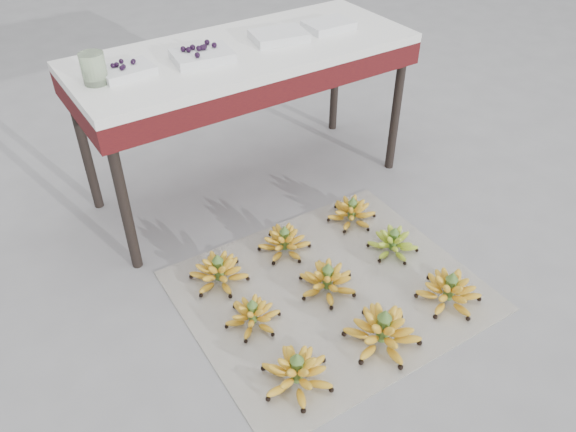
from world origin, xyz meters
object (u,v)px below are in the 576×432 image
bunch_front_left (297,373)px  tray_left (202,55)px  bunch_front_center (383,331)px  bunch_mid_right (393,243)px  bunch_mid_center (327,281)px  vendor_table (245,65)px  tray_far_left (126,70)px  tray_right (279,36)px  bunch_back_left (219,272)px  bunch_back_center (284,242)px  bunch_mid_left (253,315)px  tray_far_right (329,25)px  glass_jar (94,68)px  bunch_back_right (352,213)px  newspaper_mat (330,290)px  bunch_front_right (449,291)px

bunch_front_left → tray_left: size_ratio=1.03×
bunch_front_center → bunch_mid_right: size_ratio=1.26×
bunch_front_center → bunch_mid_center: 0.36m
vendor_table → tray_far_left: bearing=-179.9°
bunch_front_left → tray_right: size_ratio=1.01×
bunch_mid_right → bunch_back_left: bearing=165.6°
vendor_table → bunch_back_center: bearing=-104.3°
bunch_mid_left → bunch_back_left: bunch_back_left is taller
bunch_mid_left → tray_far_right: bearing=16.5°
bunch_back_center → glass_jar: 1.14m
vendor_table → glass_jar: size_ratio=12.84×
bunch_back_left → tray_left: bearing=54.3°
bunch_back_right → bunch_front_center: bearing=-143.3°
tray_far_left → newspaper_mat: bearing=-63.2°
tray_right → glass_jar: 0.90m
bunch_mid_right → tray_right: size_ratio=0.88×
bunch_front_right → glass_jar: glass_jar is taller
glass_jar → bunch_mid_right: bearing=-40.1°
bunch_mid_left → vendor_table: size_ratio=0.18×
bunch_front_left → bunch_back_left: size_ratio=0.97×
glass_jar → tray_left: bearing=-2.9°
bunch_mid_left → bunch_front_right: bearing=-49.3°
newspaper_mat → vendor_table: bearing=82.4°
bunch_back_right → glass_jar: glass_jar is taller
bunch_back_left → tray_left: 0.98m
bunch_mid_right → glass_jar: (-1.00, 0.85, 0.81)m
bunch_back_right → vendor_table: 0.90m
bunch_back_right → tray_far_right: 0.96m
newspaper_mat → bunch_front_right: 0.51m
bunch_back_left → tray_far_right: (0.99, 0.56, 0.76)m
bunch_back_center → vendor_table: (0.15, 0.57, 0.65)m
bunch_back_left → bunch_back_right: 0.77m
bunch_mid_center → bunch_front_left: bearing=-128.9°
newspaper_mat → bunch_front_center: 0.35m
bunch_front_right → bunch_back_right: bunch_front_right is taller
tray_left → tray_right: size_ratio=0.98×
bunch_back_left → tray_far_left: tray_far_left is taller
bunch_mid_right → bunch_front_left: bearing=-150.7°
bunch_mid_right → tray_far_right: size_ratio=1.06×
vendor_table → tray_far_right: bearing=-2.9°
bunch_back_center → glass_jar: (-0.57, 0.56, 0.81)m
bunch_back_right → glass_jar: 1.39m
tray_far_left → glass_jar: bearing=-174.4°
bunch_mid_center → tray_far_left: tray_far_left is taller
tray_far_left → glass_jar: (-0.14, -0.01, 0.05)m
tray_far_right → tray_right: bearing=178.7°
newspaper_mat → bunch_mid_left: (-0.38, 0.02, 0.05)m
newspaper_mat → bunch_back_right: (0.39, 0.34, 0.05)m
tray_far_left → glass_jar: 0.14m
bunch_front_left → bunch_back_left: bunch_front_left is taller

